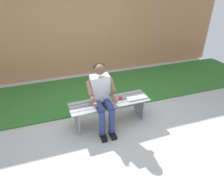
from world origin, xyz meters
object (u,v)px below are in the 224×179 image
bench_near (110,107)px  book_open (137,98)px  person_seated (102,95)px  apple (120,98)px

bench_near → book_open: 0.57m
book_open → person_seated: bearing=2.4°
apple → book_open: (-0.32, 0.07, -0.03)m
bench_near → book_open: (-0.55, 0.05, 0.13)m
apple → person_seated: bearing=16.7°
bench_near → book_open: bearing=174.9°
apple → book_open: 0.33m
person_seated → apple: bearing=-163.3°
bench_near → person_seated: size_ratio=1.22×
bench_near → apple: apple is taller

